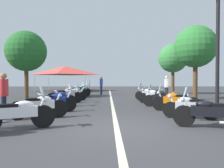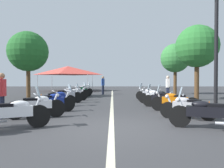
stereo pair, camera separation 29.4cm
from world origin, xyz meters
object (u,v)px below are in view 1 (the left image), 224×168
motorcycle_left_row_5 (72,94)px  event_tent (65,70)px  motorcycle_left_row_4 (66,95)px  bystander_1 (101,84)px  traffic_cone_0 (211,109)px  roadside_tree_1 (195,47)px  motorcycle_left_row_3 (58,98)px  motorcycle_right_row_0 (211,112)px  traffic_cone_1 (41,99)px  traffic_cone_2 (49,98)px  bystander_4 (167,85)px  motorcycle_left_row_8 (80,90)px  bystander_2 (4,92)px  motorcycle_right_row_2 (175,101)px  motorcycle_right_row_3 (163,98)px  motorcycle_left_row_7 (79,91)px  motorcycle_right_row_1 (190,107)px  motorcycle_left_row_1 (40,106)px  motorcycle_left_row_0 (18,113)px  street_lamp_twin_globe (218,29)px  motorcycle_right_row_5 (150,94)px  roadside_tree_2 (26,51)px  motorcycle_left_row_6 (75,92)px  motorcycle_right_row_4 (156,96)px  roadside_tree_0 (173,58)px  motorcycle_left_row_2 (53,102)px

motorcycle_left_row_5 → event_tent: (12.77, 3.04, 2.20)m
motorcycle_left_row_4 → bystander_1: (7.64, -1.91, 0.57)m
traffic_cone_0 → event_tent: size_ratio=0.10×
roadside_tree_1 → event_tent: bearing=44.1°
motorcycle_left_row_3 → motorcycle_right_row_0: 7.54m
traffic_cone_1 → motorcycle_left_row_5: bearing=-41.9°
motorcycle_left_row_3 → traffic_cone_2: motorcycle_left_row_3 is taller
traffic_cone_1 → bystander_4: 8.99m
motorcycle_left_row_8 → bystander_1: 2.23m
motorcycle_right_row_0 → bystander_2: bystander_2 is taller
motorcycle_right_row_2 → event_tent: 19.78m
motorcycle_right_row_3 → event_tent: (16.20, 8.37, 2.19)m
motorcycle_left_row_8 → motorcycle_right_row_2: (-10.02, -5.62, 0.00)m
motorcycle_left_row_7 → motorcycle_right_row_1: bearing=-88.5°
motorcycle_left_row_1 → event_tent: (19.38, 2.97, 2.18)m
motorcycle_left_row_0 → street_lamp_twin_globe: 7.75m
motorcycle_left_row_8 → motorcycle_left_row_4: bearing=-116.3°
motorcycle_right_row_5 → bystander_1: bystander_1 is taller
bystander_2 → roadside_tree_2: size_ratio=0.32×
street_lamp_twin_globe → bystander_4: size_ratio=2.87×
motorcycle_left_row_0 → roadside_tree_1: roadside_tree_1 is taller
motorcycle_right_row_1 → roadside_tree_2: bearing=-21.9°
traffic_cone_2 → motorcycle_left_row_4: bearing=-104.8°
motorcycle_left_row_5 → motorcycle_left_row_4: bearing=-118.5°
traffic_cone_0 → bystander_1: (12.34, 4.70, 0.76)m
motorcycle_left_row_1 → event_tent: bearing=76.0°
bystander_4 → roadside_tree_1: bearing=142.1°
bystander_4 → motorcycle_left_row_6: bearing=-21.7°
motorcycle_left_row_4 → roadside_tree_1: size_ratio=0.39×
motorcycle_right_row_4 → motorcycle_right_row_5: size_ratio=1.01×
motorcycle_left_row_8 → roadside_tree_2: size_ratio=0.37×
motorcycle_right_row_0 → motorcycle_right_row_5: 8.35m
bystander_2 → bystander_1: bearing=-117.6°
motorcycle_left_row_5 → motorcycle_right_row_4: (-1.78, -5.34, 0.00)m
street_lamp_twin_globe → roadside_tree_1: size_ratio=0.94×
motorcycle_left_row_8 → traffic_cone_1: motorcycle_left_row_8 is taller
motorcycle_right_row_3 → street_lamp_twin_globe: street_lamp_twin_globe is taller
bystander_2 → roadside_tree_0: roadside_tree_0 is taller
traffic_cone_1 → motorcycle_right_row_0: bearing=-133.2°
motorcycle_left_row_1 → motorcycle_right_row_1: 5.50m
motorcycle_left_row_0 → traffic_cone_2: bearing=72.9°
traffic_cone_0 → event_tent: bearing=26.7°
motorcycle_left_row_4 → traffic_cone_2: (0.29, 1.11, -0.19)m
motorcycle_right_row_2 → traffic_cone_1: motorcycle_right_row_2 is taller
motorcycle_left_row_2 → roadside_tree_0: (11.82, -8.97, 3.13)m
motorcycle_left_row_7 → roadside_tree_2: size_ratio=0.35×
motorcycle_right_row_5 → roadside_tree_2: bearing=10.4°
motorcycle_left_row_3 → motorcycle_left_row_5: size_ratio=0.91×
motorcycle_right_row_2 → traffic_cone_1: 7.77m
motorcycle_right_row_2 → motorcycle_right_row_4: (3.15, 0.19, -0.02)m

